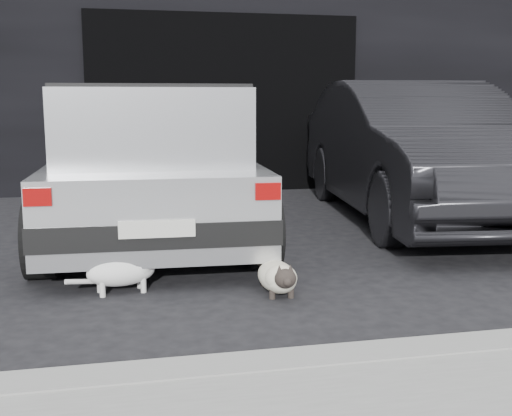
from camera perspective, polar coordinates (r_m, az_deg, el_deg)
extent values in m
plane|color=black|center=(5.67, -5.86, -4.36)|extent=(80.00, 80.00, 0.00)
cube|color=black|center=(11.64, -4.53, 15.20)|extent=(34.00, 4.00, 5.00)
cube|color=black|center=(9.59, -2.76, 9.23)|extent=(4.00, 0.10, 2.60)
cube|color=gray|center=(3.54, 16.08, -12.42)|extent=(18.00, 0.25, 0.12)
cube|color=silver|center=(6.52, -9.20, 1.90)|extent=(1.95, 4.07, 0.64)
cube|color=silver|center=(6.26, -9.33, 7.43)|extent=(1.68, 2.73, 0.64)
cube|color=black|center=(6.26, -9.33, 7.43)|extent=(1.69, 2.63, 0.51)
cube|color=black|center=(4.63, -8.79, -2.40)|extent=(1.81, 0.24, 0.18)
cube|color=black|center=(8.44, -9.39, 3.01)|extent=(1.81, 0.24, 0.18)
cube|color=silver|center=(4.53, -8.79, -1.86)|extent=(0.53, 0.04, 0.12)
cube|color=#8C0707|center=(4.55, -18.87, 0.92)|extent=(0.19, 0.04, 0.12)
cube|color=#8C0707|center=(4.58, 1.07, 1.49)|extent=(0.19, 0.04, 0.12)
cube|color=black|center=(6.25, -9.41, 10.48)|extent=(1.67, 2.46, 0.03)
cylinder|color=black|center=(5.19, -18.56, -2.64)|extent=(0.25, 0.62, 0.62)
cylinder|color=slate|center=(5.21, -19.90, -2.67)|extent=(0.03, 0.34, 0.34)
cylinder|color=black|center=(5.22, 0.73, -2.07)|extent=(0.25, 0.62, 0.62)
cylinder|color=slate|center=(5.24, 2.05, -2.02)|extent=(0.03, 0.34, 0.34)
cylinder|color=black|center=(7.95, -15.62, 1.63)|extent=(0.25, 0.62, 0.62)
cylinder|color=slate|center=(7.97, -16.50, 1.60)|extent=(0.03, 0.34, 0.34)
cylinder|color=black|center=(7.97, -3.04, 1.99)|extent=(0.25, 0.62, 0.62)
cylinder|color=slate|center=(7.99, -2.16, 2.02)|extent=(0.03, 0.34, 0.34)
imported|color=black|center=(7.56, 14.02, 4.98)|extent=(2.22, 4.96, 1.58)
ellipsoid|color=beige|center=(4.62, 1.87, -6.10)|extent=(0.28, 0.54, 0.20)
ellipsoid|color=beige|center=(4.49, 2.23, -6.25)|extent=(0.24, 0.24, 0.19)
ellipsoid|color=black|center=(4.35, 2.63, -6.29)|extent=(0.15, 0.14, 0.13)
sphere|color=black|center=(4.30, 2.81, -6.59)|extent=(0.06, 0.06, 0.06)
cone|color=black|center=(4.36, 3.08, -5.42)|extent=(0.05, 0.06, 0.07)
cone|color=black|center=(4.34, 2.09, -5.47)|extent=(0.05, 0.06, 0.07)
cylinder|color=black|center=(4.51, 3.11, -7.57)|extent=(0.04, 0.04, 0.07)
cylinder|color=black|center=(4.48, 1.46, -7.67)|extent=(0.04, 0.04, 0.07)
cylinder|color=black|center=(4.80, 2.24, -6.49)|extent=(0.04, 0.04, 0.07)
cylinder|color=black|center=(4.78, 0.69, -6.58)|extent=(0.04, 0.04, 0.07)
cylinder|color=black|center=(4.90, 1.16, -5.59)|extent=(0.13, 0.29, 0.09)
ellipsoid|color=white|center=(4.69, -11.90, -5.53)|extent=(0.52, 0.32, 0.21)
ellipsoid|color=white|center=(4.71, -10.44, -5.15)|extent=(0.24, 0.24, 0.18)
ellipsoid|color=silver|center=(4.72, -8.95, -4.17)|extent=(0.14, 0.16, 0.12)
sphere|color=silver|center=(4.73, -8.29, -4.19)|extent=(0.06, 0.06, 0.06)
cone|color=silver|center=(4.74, -9.24, -3.41)|extent=(0.06, 0.05, 0.07)
cone|color=silver|center=(4.67, -9.04, -3.59)|extent=(0.06, 0.05, 0.07)
cylinder|color=silver|center=(4.80, -10.29, -6.29)|extent=(0.04, 0.04, 0.12)
cylinder|color=silver|center=(4.69, -9.98, -6.68)|extent=(0.04, 0.04, 0.12)
cylinder|color=silver|center=(4.76, -13.72, -6.58)|extent=(0.04, 0.04, 0.12)
cylinder|color=silver|center=(4.64, -13.49, -6.98)|extent=(0.04, 0.04, 0.12)
cylinder|color=silver|center=(4.67, -15.12, -6.33)|extent=(0.25, 0.16, 0.08)
ellipsoid|color=gray|center=(4.65, -12.94, -5.42)|extent=(0.20, 0.16, 0.09)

